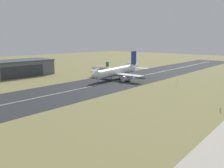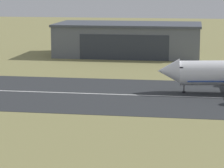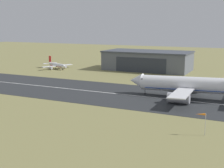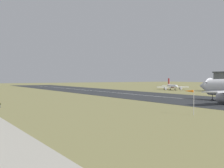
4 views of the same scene
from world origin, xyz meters
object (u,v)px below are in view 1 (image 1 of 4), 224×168
Objects in this scene: airplane_landing at (116,72)px; airplane_parked_east at (130,64)px; airplane_parked_west at (100,68)px; windsock_pole at (177,76)px; runway_sign at (220,109)px.

airplane_landing is 81.70m from airplane_parked_east.
airplane_parked_east is (48.00, 0.31, -0.09)m from airplane_parked_west.
windsock_pole is at bearing -97.99° from airplane_parked_west.
runway_sign is (-100.57, -121.19, -1.77)m from airplane_parked_east.
airplane_landing is 86.23m from runway_sign.
airplane_landing is 2.53× the size of airplane_parked_east.
runway_sign is at bearing -110.07° from airplane_landing.
runway_sign is (-52.57, -120.88, -1.86)m from airplane_parked_west.
airplane_parked_west is 3.44× the size of windsock_pole.
airplane_landing reaches higher than runway_sign.
airplane_parked_east is 14.05× the size of runway_sign.
airplane_parked_east is 157.49m from runway_sign.
airplane_parked_east reaches higher than windsock_pole.
airplane_parked_west is (23.02, 39.99, -2.56)m from airplane_landing.
airplane_parked_east is 3.46× the size of windsock_pole.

